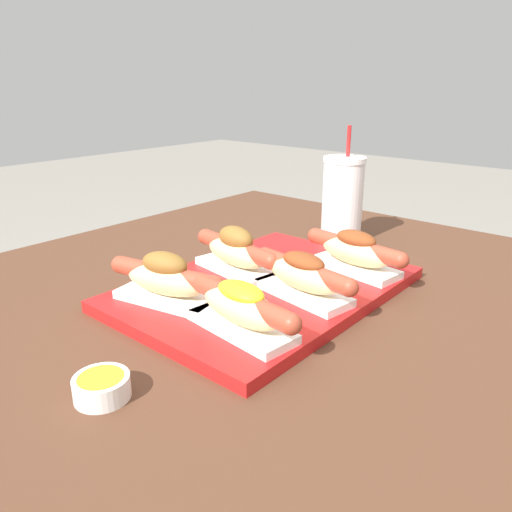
{
  "coord_description": "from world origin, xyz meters",
  "views": [
    {
      "loc": [
        -0.57,
        -0.46,
        1.03
      ],
      "look_at": [
        -0.02,
        0.01,
        0.78
      ],
      "focal_mm": 35.0,
      "sensor_mm": 36.0,
      "label": 1
    }
  ],
  "objects_px": {
    "hot_dog_2": "(355,252)",
    "hot_dog_3": "(166,279)",
    "hot_dog_1": "(303,275)",
    "sauce_bowl": "(102,386)",
    "serving_tray": "(266,288)",
    "hot_dog_4": "(236,252)",
    "hot_dog_0": "(241,307)",
    "drink_cup": "(343,199)"
  },
  "relations": [
    {
      "from": "hot_dog_2",
      "to": "hot_dog_3",
      "type": "height_order",
      "value": "hot_dog_3"
    },
    {
      "from": "hot_dog_1",
      "to": "sauce_bowl",
      "type": "bearing_deg",
      "value": 174.34
    },
    {
      "from": "hot_dog_2",
      "to": "hot_dog_3",
      "type": "distance_m",
      "value": 0.31
    },
    {
      "from": "serving_tray",
      "to": "hot_dog_4",
      "type": "bearing_deg",
      "value": 84.9
    },
    {
      "from": "serving_tray",
      "to": "hot_dog_0",
      "type": "distance_m",
      "value": 0.16
    },
    {
      "from": "hot_dog_1",
      "to": "hot_dog_2",
      "type": "relative_size",
      "value": 1.0
    },
    {
      "from": "serving_tray",
      "to": "hot_dog_0",
      "type": "xyz_separation_m",
      "value": [
        -0.14,
        -0.08,
        0.04
      ]
    },
    {
      "from": "hot_dog_1",
      "to": "hot_dog_2",
      "type": "height_order",
      "value": "hot_dog_2"
    },
    {
      "from": "hot_dog_0",
      "to": "drink_cup",
      "type": "relative_size",
      "value": 0.83
    },
    {
      "from": "serving_tray",
      "to": "sauce_bowl",
      "type": "xyz_separation_m",
      "value": [
        -0.32,
        -0.04,
        0.0
      ]
    },
    {
      "from": "hot_dog_3",
      "to": "sauce_bowl",
      "type": "xyz_separation_m",
      "value": [
        -0.18,
        -0.1,
        -0.04
      ]
    },
    {
      "from": "hot_dog_0",
      "to": "drink_cup",
      "type": "bearing_deg",
      "value": 16.32
    },
    {
      "from": "hot_dog_0",
      "to": "hot_dog_4",
      "type": "height_order",
      "value": "hot_dog_4"
    },
    {
      "from": "sauce_bowl",
      "to": "drink_cup",
      "type": "distance_m",
      "value": 0.64
    },
    {
      "from": "serving_tray",
      "to": "hot_dog_0",
      "type": "relative_size",
      "value": 2.31
    },
    {
      "from": "hot_dog_3",
      "to": "sauce_bowl",
      "type": "distance_m",
      "value": 0.21
    },
    {
      "from": "hot_dog_1",
      "to": "hot_dog_2",
      "type": "xyz_separation_m",
      "value": [
        0.14,
        -0.0,
        0.0
      ]
    },
    {
      "from": "hot_dog_3",
      "to": "drink_cup",
      "type": "relative_size",
      "value": 0.82
    },
    {
      "from": "serving_tray",
      "to": "hot_dog_4",
      "type": "distance_m",
      "value": 0.08
    },
    {
      "from": "hot_dog_3",
      "to": "sauce_bowl",
      "type": "height_order",
      "value": "hot_dog_3"
    },
    {
      "from": "hot_dog_2",
      "to": "drink_cup",
      "type": "distance_m",
      "value": 0.22
    },
    {
      "from": "sauce_bowl",
      "to": "hot_dog_3",
      "type": "bearing_deg",
      "value": 30.73
    },
    {
      "from": "hot_dog_3",
      "to": "drink_cup",
      "type": "xyz_separation_m",
      "value": [
        0.46,
        -0.01,
        0.03
      ]
    },
    {
      "from": "hot_dog_1",
      "to": "hot_dog_2",
      "type": "bearing_deg",
      "value": -1.98
    },
    {
      "from": "hot_dog_4",
      "to": "drink_cup",
      "type": "bearing_deg",
      "value": -2.04
    },
    {
      "from": "hot_dog_0",
      "to": "hot_dog_1",
      "type": "height_order",
      "value": "hot_dog_1"
    },
    {
      "from": "hot_dog_4",
      "to": "drink_cup",
      "type": "relative_size",
      "value": 0.83
    },
    {
      "from": "hot_dog_3",
      "to": "sauce_bowl",
      "type": "relative_size",
      "value": 3.2
    },
    {
      "from": "hot_dog_2",
      "to": "sauce_bowl",
      "type": "distance_m",
      "value": 0.46
    },
    {
      "from": "serving_tray",
      "to": "drink_cup",
      "type": "height_order",
      "value": "drink_cup"
    },
    {
      "from": "serving_tray",
      "to": "hot_dog_4",
      "type": "height_order",
      "value": "hot_dog_4"
    },
    {
      "from": "serving_tray",
      "to": "hot_dog_2",
      "type": "relative_size",
      "value": 2.32
    },
    {
      "from": "hot_dog_0",
      "to": "hot_dog_3",
      "type": "bearing_deg",
      "value": 91.35
    },
    {
      "from": "hot_dog_2",
      "to": "hot_dog_3",
      "type": "xyz_separation_m",
      "value": [
        -0.28,
        0.14,
        0.0
      ]
    },
    {
      "from": "hot_dog_1",
      "to": "drink_cup",
      "type": "relative_size",
      "value": 0.83
    },
    {
      "from": "hot_dog_0",
      "to": "sauce_bowl",
      "type": "distance_m",
      "value": 0.19
    },
    {
      "from": "hot_dog_2",
      "to": "hot_dog_3",
      "type": "relative_size",
      "value": 1.01
    },
    {
      "from": "serving_tray",
      "to": "sauce_bowl",
      "type": "distance_m",
      "value": 0.32
    },
    {
      "from": "hot_dog_3",
      "to": "serving_tray",
      "type": "bearing_deg",
      "value": -23.9
    },
    {
      "from": "hot_dog_0",
      "to": "hot_dog_4",
      "type": "distance_m",
      "value": 0.21
    },
    {
      "from": "sauce_bowl",
      "to": "drink_cup",
      "type": "height_order",
      "value": "drink_cup"
    },
    {
      "from": "sauce_bowl",
      "to": "drink_cup",
      "type": "xyz_separation_m",
      "value": [
        0.63,
        0.1,
        0.07
      ]
    }
  ]
}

